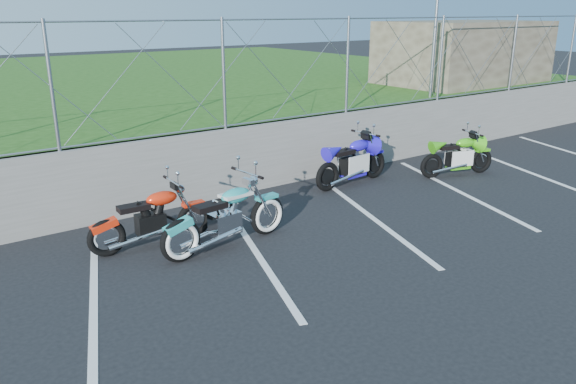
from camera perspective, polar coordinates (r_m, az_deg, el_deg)
ground at (r=7.73m, az=0.55°, el=-8.21°), size 90.00×90.00×0.00m
retaining_wall at (r=10.34m, az=-11.04°, el=2.16°), size 30.00×0.22×1.30m
grass_field at (r=19.71m, az=-23.74°, el=8.44°), size 30.00×20.00×1.30m
stone_building at (r=18.39m, az=17.40°, el=13.43°), size 5.00×3.00×1.80m
chain_link_fence at (r=10.03m, az=-11.61°, el=11.26°), size 28.00×0.03×2.00m
sign_pole at (r=14.78m, az=14.67°, el=15.06°), size 0.08×0.08×3.00m
parking_lines at (r=9.12m, az=2.89°, el=-3.98°), size 18.29×4.31×0.01m
cruiser_turquoise at (r=8.43m, az=-6.17°, el=-2.75°), size 2.22×0.70×1.10m
naked_orange at (r=8.67m, az=-13.53°, el=-2.79°), size 1.94×0.66×0.96m
sportbike_green at (r=12.62m, az=16.91°, el=3.39°), size 1.74×0.71×0.93m
sportbike_blue at (r=11.51m, az=6.62°, el=2.93°), size 1.99×0.71×1.03m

